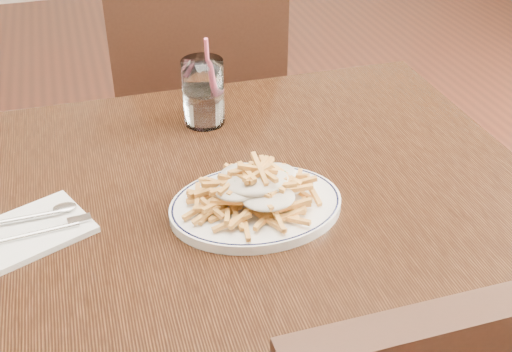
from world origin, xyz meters
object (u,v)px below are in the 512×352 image
object	(u,v)px
chair_far	(203,109)
loaded_fries	(256,185)
fries_plate	(256,206)
water_glass	(204,96)
table	(202,224)

from	to	relation	value
chair_far	loaded_fries	xyz separation A→B (m)	(-0.07, -0.77, 0.26)
fries_plate	water_glass	xyz separation A→B (m)	(-0.02, 0.32, 0.05)
fries_plate	loaded_fries	bearing A→B (deg)	-45.00
fries_plate	loaded_fries	xyz separation A→B (m)	(0.00, -0.00, 0.04)
chair_far	water_glass	xyz separation A→B (m)	(-0.08, -0.45, 0.27)
table	water_glass	world-z (taller)	water_glass
table	loaded_fries	xyz separation A→B (m)	(0.08, -0.09, 0.13)
fries_plate	table	bearing A→B (deg)	130.73
fries_plate	chair_far	bearing A→B (deg)	84.91
chair_far	fries_plate	distance (m)	0.80
table	chair_far	world-z (taller)	chair_far
fries_plate	loaded_fries	distance (m)	0.04
fries_plate	water_glass	world-z (taller)	water_glass
loaded_fries	water_glass	size ratio (longest dim) A/B	1.22
chair_far	fries_plate	world-z (taller)	chair_far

